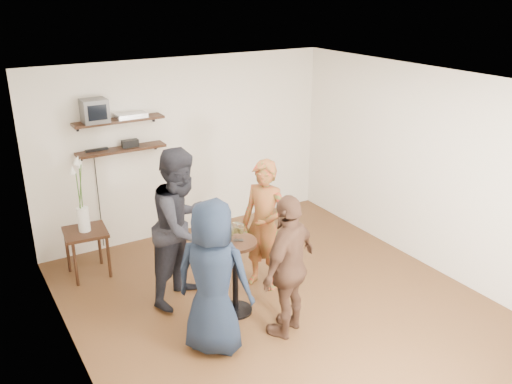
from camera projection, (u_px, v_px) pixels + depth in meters
room at (280, 202)px, 5.92m from camera, size 4.58×5.08×2.68m
shelf_upper at (119, 120)px, 7.15m from camera, size 1.20×0.25×0.04m
shelf_lower at (121, 150)px, 7.29m from camera, size 1.20×0.25×0.04m
crt_monitor at (94, 111)px, 6.94m from camera, size 0.32×0.30×0.30m
dvd_deck at (131, 115)px, 7.21m from camera, size 0.40×0.24×0.06m
radio at (130, 143)px, 7.33m from camera, size 0.22×0.10×0.10m
power_strip at (97, 150)px, 7.17m from camera, size 0.30×0.05×0.03m
side_table at (86, 238)px, 6.87m from camera, size 0.57×0.57×0.62m
vase_lilies at (82, 207)px, 6.72m from camera, size 0.20×0.20×1.02m
drinks_table at (235, 267)px, 6.05m from camera, size 0.49×0.49×0.90m
wine_glass_fl at (230, 231)px, 5.83m from camera, size 0.07×0.07×0.22m
wine_glass_fr at (241, 229)px, 5.90m from camera, size 0.07×0.07×0.20m
wine_glass_bl at (229, 229)px, 5.92m from camera, size 0.06×0.06×0.19m
wine_glass_br at (236, 229)px, 5.89m from camera, size 0.07×0.07×0.21m
person_plaid at (264, 225)px, 6.52m from camera, size 0.63×0.71×1.63m
person_dark at (183, 226)px, 6.22m from camera, size 1.14×1.08×1.87m
person_navy at (213, 278)px, 5.35m from camera, size 0.93×0.94×1.64m
person_brown at (289, 266)px, 5.63m from camera, size 1.00×0.76×1.58m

